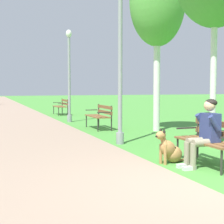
{
  "coord_description": "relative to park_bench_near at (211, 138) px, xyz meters",
  "views": [
    {
      "loc": [
        -3.26,
        -3.97,
        1.45
      ],
      "look_at": [
        -0.55,
        3.32,
        0.9
      ],
      "focal_mm": 54.86,
      "sensor_mm": 36.0,
      "label": 1
    }
  ],
  "objects": [
    {
      "name": "paved_path",
      "position": [
        -2.85,
        22.68,
        -0.49
      ],
      "size": [
        3.68,
        60.0,
        0.04
      ],
      "primitive_type": "cube",
      "color": "gray",
      "rests_on": "ground"
    },
    {
      "name": "park_bench_near",
      "position": [
        0.0,
        0.0,
        0.0
      ],
      "size": [
        0.55,
        1.5,
        0.85
      ],
      "color": "brown",
      "rests_on": "ground"
    },
    {
      "name": "park_bench_mid",
      "position": [
        -0.15,
        6.14,
        0.0
      ],
      "size": [
        0.55,
        1.5,
        0.85
      ],
      "color": "brown",
      "rests_on": "ground"
    },
    {
      "name": "park_bench_far",
      "position": [
        -0.09,
        12.87,
        0.0
      ],
      "size": [
        0.55,
        1.5,
        0.85
      ],
      "color": "brown",
      "rests_on": "ground"
    },
    {
      "name": "person_seated_on_near_bench",
      "position": [
        -0.21,
        -0.1,
        0.17
      ],
      "size": [
        0.74,
        0.49,
        1.25
      ],
      "color": "gray",
      "rests_on": "ground"
    },
    {
      "name": "dog_shepherd",
      "position": [
        -0.63,
        0.42,
        -0.25
      ],
      "size": [
        0.82,
        0.38,
        0.71
      ],
      "color": "#B27F47",
      "rests_on": "ground"
    },
    {
      "name": "lamp_post_near",
      "position": [
        -0.7,
        2.84,
        1.81
      ],
      "size": [
        0.24,
        0.24,
        4.5
      ],
      "color": "gray",
      "rests_on": "ground"
    },
    {
      "name": "lamp_post_mid",
      "position": [
        -0.6,
        8.89,
        1.49
      ],
      "size": [
        0.24,
        0.24,
        3.87
      ],
      "color": "gray",
      "rests_on": "ground"
    },
    {
      "name": "birch_tree_third",
      "position": [
        1.44,
        4.9,
        3.74
      ],
      "size": [
        1.87,
        1.7,
        5.78
      ],
      "color": "silver",
      "rests_on": "ground"
    }
  ]
}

